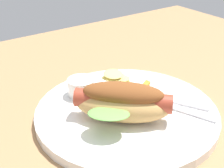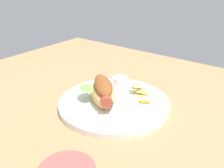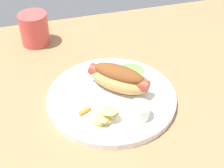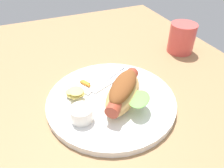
% 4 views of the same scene
% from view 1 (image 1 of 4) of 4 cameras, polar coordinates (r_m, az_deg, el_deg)
% --- Properties ---
extents(ground_plane, '(1.20, 0.90, 0.02)m').
position_cam_1_polar(ground_plane, '(0.55, 1.17, -5.62)').
color(ground_plane, '#9E754C').
extents(plate, '(0.30, 0.30, 0.02)m').
position_cam_1_polar(plate, '(0.52, 2.26, -5.34)').
color(plate, white).
rests_on(plate, ground_plane).
extents(hot_dog, '(0.15, 0.15, 0.06)m').
position_cam_1_polar(hot_dog, '(0.48, 1.93, -3.24)').
color(hot_dog, tan).
rests_on(hot_dog, plate).
extents(sauce_ramekin, '(0.05, 0.05, 0.03)m').
position_cam_1_polar(sauce_ramekin, '(0.55, -5.59, -0.57)').
color(sauce_ramekin, white).
rests_on(sauce_ramekin, plate).
extents(fork, '(0.08, 0.14, 0.00)m').
position_cam_1_polar(fork, '(0.55, 9.78, -2.74)').
color(fork, silver).
rests_on(fork, plate).
extents(knife, '(0.07, 0.15, 0.00)m').
position_cam_1_polar(knife, '(0.53, 10.51, -3.96)').
color(knife, silver).
rests_on(knife, plate).
extents(chips_pile, '(0.07, 0.05, 0.03)m').
position_cam_1_polar(chips_pile, '(0.58, 1.02, 0.99)').
color(chips_pile, '#E2D06B').
rests_on(chips_pile, plate).
extents(carrot_garnish, '(0.03, 0.02, 0.01)m').
position_cam_1_polar(carrot_garnish, '(0.58, 5.98, -0.21)').
color(carrot_garnish, orange).
rests_on(carrot_garnish, plate).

